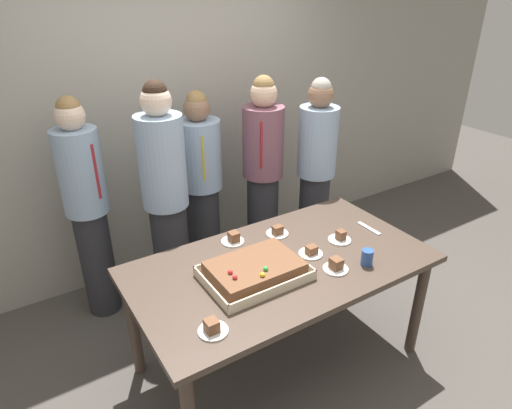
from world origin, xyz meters
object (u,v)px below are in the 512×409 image
person_green_shirt_behind (263,175)px  person_far_right_suit (201,185)px  plated_slice_near_left (340,238)px  plated_slice_center_front (212,328)px  person_serving_front (166,201)px  plated_slice_far_right (311,252)px  plated_slice_center_back (233,239)px  sheet_cake (255,270)px  party_table (281,274)px  cake_server_utensil (369,228)px  plated_slice_far_left (277,232)px  drink_cup_nearest (367,257)px  person_back_corner (316,174)px  person_striped_tie_right (87,208)px  plated_slice_near_right (336,266)px

person_green_shirt_behind → person_far_right_suit: bearing=-79.4°
plated_slice_near_left → plated_slice_center_front: bearing=-164.3°
person_serving_front → person_far_right_suit: bearing=118.3°
plated_slice_far_right → plated_slice_center_back: bearing=130.6°
sheet_cake → plated_slice_center_back: sheet_cake is taller
person_serving_front → person_green_shirt_behind: 0.90m
person_serving_front → party_table: bearing=13.3°
plated_slice_far_right → sheet_cake: bearing=-178.2°
person_green_shirt_behind → cake_server_utensil: bearing=47.3°
plated_slice_far_left → drink_cup_nearest: size_ratio=1.50×
plated_slice_near_left → plated_slice_center_front: size_ratio=1.00×
person_back_corner → person_striped_tie_right: bearing=-48.3°
cake_server_utensil → person_far_right_suit: (-0.68, 1.22, 0.03)m
plated_slice_near_left → person_serving_front: 1.23m
plated_slice_far_left → person_back_corner: 0.94m
person_far_right_suit → drink_cup_nearest: bearing=25.6°
person_green_shirt_behind → person_back_corner: 0.45m
sheet_cake → plated_slice_far_right: sheet_cake is taller
person_back_corner → person_green_shirt_behind: bearing=-62.0°
plated_slice_near_right → drink_cup_nearest: (0.19, -0.06, 0.02)m
plated_slice_far_left → plated_slice_center_back: bearing=165.9°
sheet_cake → plated_slice_near_right: size_ratio=3.84×
plated_slice_center_back → person_serving_front: person_serving_front is taller
plated_slice_far_right → person_back_corner: person_back_corner is taller
sheet_cake → cake_server_utensil: (0.96, 0.05, -0.04)m
plated_slice_near_left → sheet_cake: bearing=-176.6°
person_serving_front → person_striped_tie_right: size_ratio=1.06×
person_serving_front → person_back_corner: size_ratio=1.06×
plated_slice_center_front → person_green_shirt_behind: bearing=48.8°
drink_cup_nearest → party_table: bearing=144.6°
drink_cup_nearest → person_far_right_suit: size_ratio=0.06×
sheet_cake → plated_slice_near_left: sheet_cake is taller
person_green_shirt_behind → party_table: bearing=7.8°
plated_slice_far_right → drink_cup_nearest: drink_cup_nearest is taller
person_striped_tie_right → plated_slice_near_right: bearing=10.0°
plated_slice_far_left → plated_slice_far_right: 0.32m
person_far_right_suit → plated_slice_far_right: bearing=18.9°
plated_slice_far_left → person_far_right_suit: bearing=96.1°
party_table → person_back_corner: person_back_corner is taller
plated_slice_far_left → person_green_shirt_behind: person_green_shirt_behind is taller
plated_slice_far_left → person_back_corner: size_ratio=0.09×
plated_slice_near_left → person_striped_tie_right: bearing=137.9°
plated_slice_center_front → plated_slice_far_left: bearing=36.7°
party_table → person_far_right_suit: 1.23m
plated_slice_near_left → person_far_right_suit: (-0.40, 1.23, 0.01)m
cake_server_utensil → person_serving_front: size_ratio=0.11×
cake_server_utensil → person_far_right_suit: 1.39m
plated_slice_center_front → person_striped_tie_right: (-0.21, 1.49, 0.06)m
plated_slice_far_right → cake_server_utensil: size_ratio=0.75×
cake_server_utensil → person_serving_front: 1.43m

